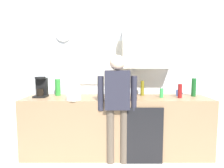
% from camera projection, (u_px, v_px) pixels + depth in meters
% --- Properties ---
extents(ground_plane, '(8.00, 8.00, 0.00)m').
position_uv_depth(ground_plane, '(117.00, 162.00, 2.93)').
color(ground_plane, silver).
extents(kitchen_counter, '(2.95, 0.64, 0.94)m').
position_uv_depth(kitchen_counter, '(117.00, 126.00, 3.18)').
color(kitchen_counter, '#937251').
rests_on(kitchen_counter, ground_plane).
extents(dishwasher_panel, '(0.56, 0.02, 0.84)m').
position_uv_depth(dishwasher_panel, '(144.00, 136.00, 2.86)').
color(dishwasher_panel, black).
rests_on(dishwasher_panel, ground_plane).
extents(back_wall_assembly, '(4.55, 0.42, 2.60)m').
position_uv_depth(back_wall_assembly, '(120.00, 70.00, 3.49)').
color(back_wall_assembly, silver).
rests_on(back_wall_assembly, ground_plane).
extents(coffee_maker, '(0.20, 0.20, 0.33)m').
position_uv_depth(coffee_maker, '(42.00, 88.00, 3.16)').
color(coffee_maker, black).
rests_on(coffee_maker, kitchen_counter).
extents(bottle_clear_soda, '(0.09, 0.09, 0.28)m').
position_uv_depth(bottle_clear_soda, '(58.00, 87.00, 3.30)').
color(bottle_clear_soda, '#2D8C33').
rests_on(bottle_clear_soda, kitchen_counter).
extents(bottle_dark_sauce, '(0.06, 0.06, 0.18)m').
position_uv_depth(bottle_dark_sauce, '(116.00, 92.00, 3.12)').
color(bottle_dark_sauce, black).
rests_on(bottle_dark_sauce, kitchen_counter).
extents(bottle_red_vinegar, '(0.06, 0.06, 0.22)m').
position_uv_depth(bottle_red_vinegar, '(180.00, 91.00, 3.07)').
color(bottle_red_vinegar, maroon).
rests_on(bottle_red_vinegar, kitchen_counter).
extents(bottle_olive_oil, '(0.06, 0.06, 0.25)m').
position_uv_depth(bottle_olive_oil, '(143.00, 88.00, 3.30)').
color(bottle_olive_oil, olive).
rests_on(bottle_olive_oil, kitchen_counter).
extents(bottle_green_wine, '(0.07, 0.07, 0.30)m').
position_uv_depth(bottle_green_wine, '(194.00, 87.00, 3.21)').
color(bottle_green_wine, '#195923').
rests_on(bottle_green_wine, kitchen_counter).
extents(bottle_amber_beer, '(0.06, 0.06, 0.23)m').
position_uv_depth(bottle_amber_beer, '(126.00, 89.00, 3.30)').
color(bottle_amber_beer, brown).
rests_on(bottle_amber_beer, kitchen_counter).
extents(cup_blue_mug, '(0.08, 0.08, 0.10)m').
position_uv_depth(cup_blue_mug, '(179.00, 93.00, 3.26)').
color(cup_blue_mug, '#3351B2').
rests_on(cup_blue_mug, kitchen_counter).
extents(mixing_bowl, '(0.22, 0.22, 0.08)m').
position_uv_depth(mixing_bowl, '(74.00, 97.00, 2.90)').
color(mixing_bowl, white).
rests_on(mixing_bowl, kitchen_counter).
extents(dish_soap, '(0.06, 0.06, 0.18)m').
position_uv_depth(dish_soap, '(162.00, 93.00, 3.11)').
color(dish_soap, green).
rests_on(dish_soap, kitchen_counter).
extents(person_at_sink, '(0.57, 0.22, 1.60)m').
position_uv_depth(person_at_sink, '(118.00, 100.00, 2.83)').
color(person_at_sink, brown).
rests_on(person_at_sink, ground_plane).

